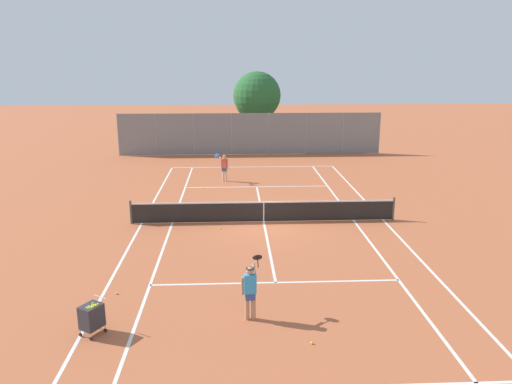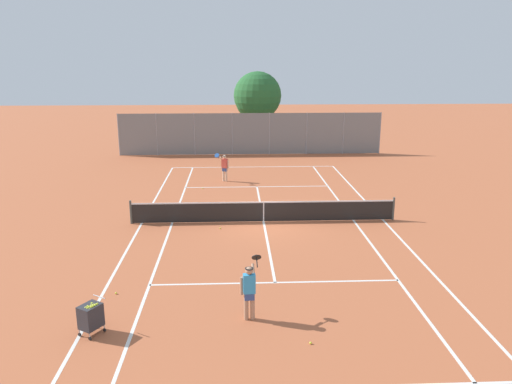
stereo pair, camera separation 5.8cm
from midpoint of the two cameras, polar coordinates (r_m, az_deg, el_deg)
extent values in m
plane|color=#B25B38|center=(22.71, 0.81, -3.41)|extent=(120.00, 120.00, 0.00)
cube|color=silver|center=(34.19, -0.41, 2.89)|extent=(11.00, 0.10, 0.01)
cube|color=silver|center=(23.05, -13.00, -3.52)|extent=(0.10, 23.80, 0.01)
cube|color=silver|center=(23.68, 14.23, -3.10)|extent=(0.10, 23.80, 0.01)
cube|color=silver|center=(22.84, -9.61, -3.51)|extent=(0.10, 23.80, 0.01)
cube|color=silver|center=(23.32, 11.01, -3.19)|extent=(0.10, 23.80, 0.01)
cube|color=silver|center=(16.77, 2.17, -10.30)|extent=(8.26, 0.10, 0.01)
cube|color=silver|center=(28.84, 0.03, 0.60)|extent=(8.26, 0.10, 0.01)
cube|color=silver|center=(22.71, 0.81, -3.40)|extent=(0.10, 12.80, 0.01)
cylinder|color=#474C47|center=(22.97, -14.18, -2.26)|extent=(0.10, 0.10, 1.07)
cylinder|color=#474C47|center=(23.66, 15.36, -1.84)|extent=(0.10, 0.10, 1.07)
cube|color=black|center=(22.57, 0.81, -2.29)|extent=(11.90, 0.02, 0.89)
cube|color=white|center=(22.44, 0.82, -1.18)|extent=(11.90, 0.03, 0.06)
cube|color=white|center=(22.57, 0.81, -2.34)|extent=(0.05, 0.03, 0.89)
cube|color=#2D2D33|center=(14.37, -18.39, -13.34)|extent=(0.67, 0.71, 0.64)
cylinder|color=#B7B7BC|center=(14.27, -18.49, -15.27)|extent=(0.02, 0.02, 0.16)
cylinder|color=black|center=(14.32, -18.45, -15.63)|extent=(0.10, 0.08, 0.10)
cylinder|color=#B7B7BC|center=(14.54, -19.57, -14.77)|extent=(0.02, 0.02, 0.16)
cylinder|color=black|center=(14.59, -19.53, -15.13)|extent=(0.10, 0.08, 0.10)
cylinder|color=#B7B7BC|center=(14.56, -16.97, -14.50)|extent=(0.02, 0.02, 0.16)
cylinder|color=black|center=(14.61, -16.94, -14.86)|extent=(0.10, 0.08, 0.10)
cylinder|color=#B7B7BC|center=(14.82, -18.06, -14.04)|extent=(0.02, 0.02, 0.16)
cylinder|color=black|center=(14.87, -18.03, -14.39)|extent=(0.10, 0.08, 0.10)
cylinder|color=#B7B7BC|center=(14.38, -17.51, -11.36)|extent=(0.38, 0.26, 0.02)
sphere|color=#D1DB33|center=(14.21, -17.72, -12.13)|extent=(0.07, 0.07, 0.07)
sphere|color=#D1DB33|center=(14.18, -17.91, -12.23)|extent=(0.07, 0.07, 0.07)
sphere|color=#D1DB33|center=(14.13, -18.15, -12.34)|extent=(0.07, 0.07, 0.07)
sphere|color=#D1DB33|center=(14.10, -18.32, -12.41)|extent=(0.07, 0.07, 0.07)
sphere|color=#D1DB33|center=(14.07, -18.53, -12.65)|extent=(0.07, 0.07, 0.07)
sphere|color=#D1DB33|center=(14.26, -17.93, -12.19)|extent=(0.07, 0.07, 0.07)
sphere|color=#D1DB33|center=(14.24, -18.12, -12.22)|extent=(0.07, 0.07, 0.07)
sphere|color=#D1DB33|center=(14.19, -18.34, -12.33)|extent=(0.07, 0.07, 0.07)
sphere|color=#D1DB33|center=(14.14, -18.53, -12.41)|extent=(0.07, 0.07, 0.07)
sphere|color=#D1DB33|center=(14.10, -18.71, -12.50)|extent=(0.07, 0.07, 0.07)
sphere|color=#D1DB33|center=(14.31, -18.09, -12.12)|extent=(0.07, 0.07, 0.07)
sphere|color=#D1DB33|center=(14.26, -18.30, -12.18)|extent=(0.07, 0.07, 0.07)
sphere|color=#D1DB33|center=(14.24, -18.52, -12.31)|extent=(0.07, 0.07, 0.07)
sphere|color=#D1DB33|center=(14.19, -18.69, -12.31)|extent=(0.07, 0.07, 0.07)
sphere|color=#D1DB33|center=(14.16, -18.91, -12.44)|extent=(0.07, 0.07, 0.07)
sphere|color=#D1DB33|center=(14.34, -18.28, -12.02)|extent=(0.07, 0.07, 0.07)
cylinder|color=tan|center=(14.43, -1.14, -12.91)|extent=(0.13, 0.13, 0.82)
cylinder|color=tan|center=(14.45, -0.41, -12.88)|extent=(0.13, 0.13, 0.82)
cube|color=#334C8C|center=(14.29, -0.78, -11.73)|extent=(0.29, 0.20, 0.24)
cube|color=#3399D8|center=(14.13, -0.79, -10.42)|extent=(0.35, 0.22, 0.56)
sphere|color=tan|center=(13.97, -0.79, -8.98)|extent=(0.22, 0.22, 0.22)
cylinder|color=black|center=(13.94, -0.79, -8.73)|extent=(0.23, 0.23, 0.02)
cylinder|color=tan|center=(14.14, -1.69, -10.68)|extent=(0.08, 0.08, 0.52)
cylinder|color=tan|center=(14.15, -0.32, -9.10)|extent=(0.11, 0.46, 0.35)
cylinder|color=black|center=(14.33, 0.09, -8.07)|extent=(0.05, 0.25, 0.22)
cylinder|color=black|center=(14.40, 0.04, -7.48)|extent=(0.29, 0.21, 0.23)
cylinder|color=beige|center=(30.12, -3.51, 1.99)|extent=(0.13, 0.13, 0.82)
cylinder|color=beige|center=(30.19, -3.82, 2.02)|extent=(0.13, 0.13, 0.82)
cube|color=#334C8C|center=(30.08, -3.68, 2.62)|extent=(0.33, 0.28, 0.24)
cube|color=#D84C3F|center=(30.01, -3.69, 3.29)|extent=(0.39, 0.32, 0.56)
sphere|color=beige|center=(29.93, -3.70, 4.02)|extent=(0.22, 0.22, 0.22)
cylinder|color=black|center=(29.92, -3.70, 4.14)|extent=(0.23, 0.23, 0.02)
cylinder|color=beige|center=(29.93, -3.30, 3.15)|extent=(0.08, 0.08, 0.52)
cylinder|color=beige|center=(29.88, -4.04, 3.80)|extent=(0.25, 0.45, 0.35)
cylinder|color=#1E4C99|center=(29.67, -4.48, 4.03)|extent=(0.13, 0.24, 0.22)
cylinder|color=#1E4C99|center=(29.54, -4.58, 4.19)|extent=(0.33, 0.29, 0.23)
sphere|color=#D1DB33|center=(23.39, -11.07, -3.05)|extent=(0.07, 0.07, 0.07)
sphere|color=#D1DB33|center=(16.58, -15.74, -11.08)|extent=(0.07, 0.07, 0.07)
sphere|color=#D1DB33|center=(28.57, -6.19, 0.44)|extent=(0.07, 0.07, 0.07)
sphere|color=#D1DB33|center=(21.80, -4.16, -4.15)|extent=(0.07, 0.07, 0.07)
sphere|color=#D1DB33|center=(13.58, 6.26, -16.77)|extent=(0.07, 0.07, 0.07)
cylinder|color=gray|center=(39.44, -15.52, 6.32)|extent=(0.08, 0.08, 3.20)
cylinder|color=gray|center=(38.90, -11.38, 6.46)|extent=(0.08, 0.08, 3.20)
cylinder|color=gray|center=(38.58, -7.14, 6.57)|extent=(0.08, 0.08, 3.20)
cylinder|color=gray|center=(38.47, -2.85, 6.64)|extent=(0.08, 0.08, 3.20)
cylinder|color=gray|center=(38.57, 1.45, 6.68)|extent=(0.08, 0.08, 3.20)
cylinder|color=gray|center=(38.88, 5.69, 6.68)|extent=(0.08, 0.08, 3.20)
cylinder|color=gray|center=(39.40, 9.85, 6.64)|extent=(0.08, 0.08, 3.20)
cylinder|color=gray|center=(40.11, 13.88, 6.57)|extent=(0.08, 0.08, 3.20)
cube|color=slate|center=(38.49, -0.70, 6.66)|extent=(20.07, 0.02, 3.16)
cylinder|color=brown|center=(41.52, 0.07, 7.08)|extent=(0.23, 0.23, 2.92)
sphere|color=#26602D|center=(41.22, 0.07, 10.96)|extent=(3.88, 3.88, 3.88)
sphere|color=#26602D|center=(41.35, -0.49, 10.30)|extent=(2.78, 2.78, 2.78)
camera|label=1|loc=(0.03, -90.07, -0.02)|focal=35.00mm
camera|label=2|loc=(0.03, 89.93, 0.02)|focal=35.00mm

